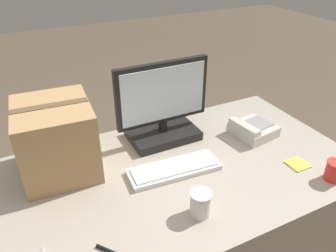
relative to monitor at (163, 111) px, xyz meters
name	(u,v)px	position (x,y,z in m)	size (l,w,h in m)	color
office_desk	(162,235)	(-0.14, -0.27, -0.53)	(1.80, 0.90, 0.76)	#A89E8E
monitor	(163,111)	(0.00, 0.00, 0.00)	(0.47, 0.23, 0.40)	black
keyboard	(174,169)	(-0.08, -0.27, -0.14)	(0.42, 0.17, 0.03)	silver
desk_phone	(253,129)	(0.43, -0.19, -0.12)	(0.22, 0.22, 0.08)	beige
paper_cup_left	(201,203)	(-0.11, -0.54, -0.10)	(0.08, 0.08, 0.10)	white
paper_cup_right	(335,171)	(0.51, -0.62, -0.11)	(0.08, 0.08, 0.09)	red
cardboard_box	(57,139)	(-0.51, -0.03, 0.01)	(0.33, 0.36, 0.32)	tan
sticky_note_pad	(298,164)	(0.45, -0.48, -0.15)	(0.09, 0.09, 0.01)	#E5DB4C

